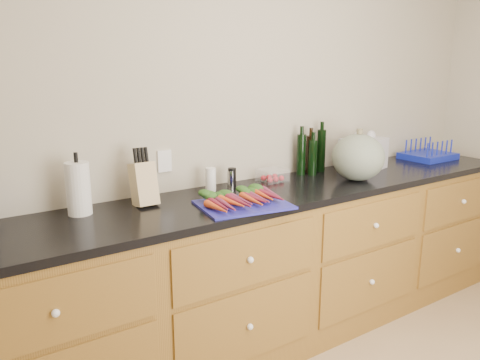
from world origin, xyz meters
TOP-DOWN VIEW (x-y plane):
  - wall_back at (0.00, 1.62)m, footprint 4.10×0.05m
  - cabinets at (0.00, 1.30)m, footprint 3.60×0.64m
  - countertop at (0.00, 1.30)m, footprint 3.64×0.62m
  - cutting_board at (-0.38, 1.14)m, footprint 0.49×0.40m
  - carrots at (-0.38, 1.18)m, footprint 0.39×0.28m
  - squash at (0.51, 1.20)m, footprint 0.32×0.32m
  - paper_towel at (-1.11, 1.46)m, footprint 0.11×0.11m
  - knife_block at (-0.79, 1.44)m, footprint 0.11×0.11m
  - grinder_salt at (-0.37, 1.48)m, footprint 0.06×0.06m
  - grinder_pepper at (-0.23, 1.48)m, footprint 0.05×0.05m
  - canister_chrome at (-0.24, 1.48)m, footprint 0.04×0.04m
  - tomato_box at (0.06, 1.47)m, footprint 0.17×0.13m
  - bottles at (0.41, 1.51)m, footprint 0.23×0.12m
  - grocery_bag at (0.80, 1.42)m, footprint 0.34×0.29m
  - dish_rack at (1.48, 1.38)m, footprint 0.37×0.29m

SIDE VIEW (x-z plane):
  - cabinets at x=0.00m, z-range 0.00..0.90m
  - countertop at x=0.00m, z-range 0.90..0.94m
  - cutting_board at x=-0.38m, z-range 0.94..0.95m
  - carrots at x=-0.38m, z-range 0.95..1.00m
  - dish_rack at x=1.48m, z-range 0.90..1.05m
  - tomato_box at x=0.06m, z-range 0.94..1.02m
  - canister_chrome at x=-0.24m, z-range 0.94..1.04m
  - grinder_pepper at x=-0.23m, z-range 0.94..1.06m
  - grinder_salt at x=-0.37m, z-range 0.94..1.07m
  - grocery_bag at x=0.80m, z-range 0.94..1.15m
  - knife_block at x=-0.79m, z-range 0.94..1.16m
  - paper_towel at x=-1.11m, z-range 0.94..1.19m
  - bottles at x=0.41m, z-range 0.93..1.21m
  - squash at x=0.51m, z-range 0.94..1.23m
  - wall_back at x=0.00m, z-range 0.00..2.60m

